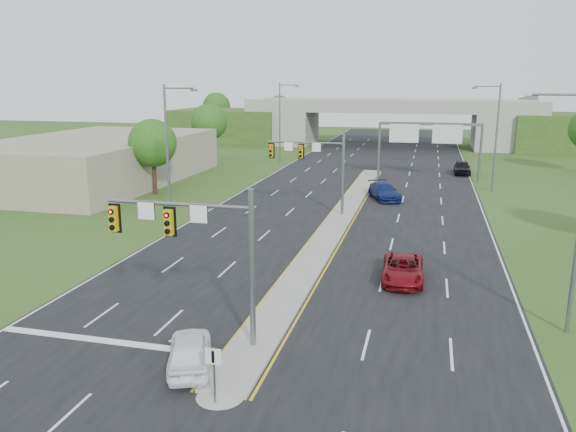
% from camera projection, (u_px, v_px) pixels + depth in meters
% --- Properties ---
extents(ground, '(240.00, 240.00, 0.00)m').
position_uv_depth(ground, '(253.00, 348.00, 24.27)').
color(ground, '#34481A').
rests_on(ground, ground).
extents(road, '(24.00, 160.00, 0.02)m').
position_uv_depth(road, '(357.00, 194.00, 57.26)').
color(road, black).
rests_on(road, ground).
extents(median, '(2.00, 54.00, 0.16)m').
position_uv_depth(median, '(338.00, 221.00, 45.93)').
color(median, gray).
rests_on(median, road).
extents(median_nose, '(2.00, 2.00, 0.16)m').
position_uv_depth(median_nose, '(220.00, 395.00, 20.48)').
color(median_nose, gray).
rests_on(median_nose, road).
extents(lane_markings, '(23.72, 160.00, 0.01)m').
position_uv_depth(lane_markings, '(342.00, 206.00, 51.66)').
color(lane_markings, gold).
rests_on(lane_markings, road).
extents(signal_mast_near, '(6.62, 0.60, 7.00)m').
position_uv_depth(signal_mast_near, '(200.00, 240.00, 23.63)').
color(signal_mast_near, slate).
rests_on(signal_mast_near, ground).
extents(signal_mast_far, '(6.62, 0.60, 7.00)m').
position_uv_depth(signal_mast_far, '(316.00, 160.00, 47.20)').
color(signal_mast_far, slate).
rests_on(signal_mast_far, ground).
extents(keep_right_sign, '(0.60, 0.13, 2.20)m').
position_uv_depth(keep_right_sign, '(214.00, 366.00, 19.65)').
color(keep_right_sign, slate).
rests_on(keep_right_sign, ground).
extents(sign_gantry, '(11.58, 0.44, 6.67)m').
position_uv_depth(sign_gantry, '(428.00, 135.00, 63.80)').
color(sign_gantry, slate).
rests_on(sign_gantry, ground).
extents(overpass, '(80.00, 14.00, 8.10)m').
position_uv_depth(overpass, '(390.00, 126.00, 98.85)').
color(overpass, gray).
rests_on(overpass, ground).
extents(lightpole_l_mid, '(2.85, 0.25, 11.00)m').
position_uv_depth(lightpole_l_mid, '(169.00, 147.00, 44.85)').
color(lightpole_l_mid, slate).
rests_on(lightpole_l_mid, ground).
extents(lightpole_l_far, '(2.85, 0.25, 11.00)m').
position_uv_depth(lightpole_l_far, '(281.00, 119.00, 77.84)').
color(lightpole_l_far, slate).
rests_on(lightpole_l_far, ground).
extents(lightpole_r_far, '(2.85, 0.25, 11.00)m').
position_uv_depth(lightpole_r_far, '(495.00, 133.00, 57.39)').
color(lightpole_r_far, slate).
rests_on(lightpole_r_far, ground).
extents(tree_l_near, '(4.80, 4.80, 7.60)m').
position_uv_depth(tree_l_near, '(153.00, 143.00, 56.09)').
color(tree_l_near, '#382316').
rests_on(tree_l_near, ground).
extents(tree_l_mid, '(5.20, 5.20, 8.12)m').
position_uv_depth(tree_l_mid, '(209.00, 122.00, 80.52)').
color(tree_l_mid, '#382316').
rests_on(tree_l_mid, ground).
extents(tree_back_a, '(6.00, 6.00, 8.85)m').
position_uv_depth(tree_back_a, '(217.00, 107.00, 120.53)').
color(tree_back_a, '#382316').
rests_on(tree_back_a, ground).
extents(tree_back_b, '(5.60, 5.60, 8.32)m').
position_uv_depth(tree_back_b, '(279.00, 109.00, 117.29)').
color(tree_back_b, '#382316').
rests_on(tree_back_b, ground).
extents(tree_back_c, '(5.60, 5.60, 8.32)m').
position_uv_depth(tree_back_c, '(525.00, 112.00, 105.89)').
color(tree_back_c, '#382316').
rests_on(tree_back_c, ground).
extents(commercial_building, '(18.00, 30.00, 5.00)m').
position_uv_depth(commercial_building, '(95.00, 160.00, 63.80)').
color(commercial_building, gray).
rests_on(commercial_building, ground).
extents(car_white, '(3.13, 4.54, 1.44)m').
position_uv_depth(car_white, '(190.00, 350.00, 22.50)').
color(car_white, white).
rests_on(car_white, road).
extents(car_far_a, '(2.47, 5.07, 1.39)m').
position_uv_depth(car_far_a, '(403.00, 269.00, 32.26)').
color(car_far_a, maroon).
rests_on(car_far_a, road).
extents(car_far_b, '(3.98, 5.79, 1.56)m').
position_uv_depth(car_far_b, '(384.00, 191.00, 54.51)').
color(car_far_b, '#0E1956').
rests_on(car_far_b, road).
extents(car_far_c, '(1.95, 4.78, 1.62)m').
position_uv_depth(car_far_c, '(462.00, 167.00, 69.29)').
color(car_far_c, black).
rests_on(car_far_c, road).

